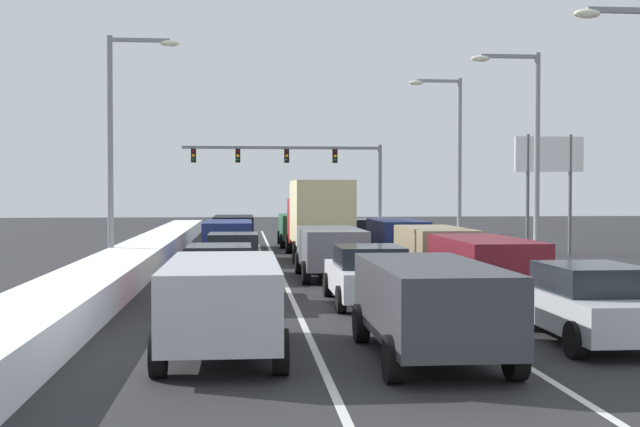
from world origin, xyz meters
name	(u,v)px	position (x,y,z in m)	size (l,w,h in m)	color
ground_plane	(332,277)	(0.00, 19.83, 0.00)	(128.90, 128.90, 0.00)	#28282B
lane_stripe_between_right_lane_and_center_lane	(361,264)	(1.70, 24.79, 0.00)	(0.14, 54.54, 0.01)	silver
lane_stripe_between_center_lane_and_left_lane	(277,264)	(-1.70, 24.79, 0.00)	(0.14, 54.54, 0.01)	silver
snow_bank_right_shoulder	(490,256)	(7.00, 24.79, 0.27)	(1.43, 54.54, 0.55)	white
snow_bank_left_shoulder	(141,255)	(-7.00, 24.79, 0.41)	(1.98, 54.54, 0.82)	white
sedan_silver_right_lane_nearest	(588,303)	(3.63, 7.47, 0.76)	(2.00, 4.50, 1.51)	#B7BABF
suv_maroon_right_lane_second	(485,263)	(3.35, 13.38, 1.02)	(2.16, 4.90, 1.67)	maroon
suv_tan_right_lane_third	(435,247)	(3.52, 19.73, 1.02)	(2.16, 4.90, 1.67)	#937F60
suv_navy_right_lane_fourth	(397,235)	(3.59, 27.02, 1.02)	(2.16, 4.90, 1.67)	navy
sedan_black_right_lane_fifth	(369,234)	(3.29, 32.97, 0.76)	(2.00, 4.50, 1.51)	black
suv_charcoal_center_lane_nearest	(430,301)	(0.21, 6.15, 1.02)	(2.16, 4.90, 1.67)	#38383D
sedan_white_center_lane_second	(368,274)	(0.20, 13.14, 0.76)	(2.00, 4.50, 1.51)	silver
suv_gray_center_lane_third	(331,248)	(-0.11, 19.38, 1.02)	(2.16, 4.90, 1.67)	slate
box_truck_center_lane_fourth	(319,215)	(0.24, 27.44, 1.90)	(2.53, 7.20, 3.36)	maroon
suv_green_center_lane_fifth	(299,227)	(-0.08, 35.56, 1.02)	(2.16, 4.90, 1.67)	#1E5633
suv_silver_left_lane_nearest	(223,298)	(-3.37, 6.86, 1.02)	(2.16, 4.90, 1.67)	#B7BABF
sedan_maroon_left_lane_second	(220,273)	(-3.63, 13.82, 0.76)	(2.00, 4.50, 1.51)	maroon
sedan_tan_left_lane_third	(233,255)	(-3.35, 19.78, 0.76)	(2.00, 4.50, 1.51)	#937F60
suv_navy_left_lane_fourth	(228,237)	(-3.64, 26.37, 1.02)	(2.16, 4.90, 1.67)	navy
suv_black_left_lane_fifth	(234,229)	(-3.51, 33.46, 1.02)	(2.16, 4.90, 1.67)	black
traffic_light_gantry	(305,163)	(1.31, 49.56, 4.89)	(14.00, 0.47, 6.20)	slate
street_lamp_right_mid	(528,139)	(7.67, 22.31, 4.87)	(2.66, 0.36, 8.12)	gray
street_lamp_right_far	(453,148)	(7.35, 32.23, 5.07)	(2.66, 0.36, 8.52)	gray
street_lamp_left_mid	(119,131)	(-7.58, 23.24, 5.15)	(2.66, 0.36, 8.66)	gray
roadside_sign_right	(549,167)	(10.87, 28.47, 4.02)	(3.20, 0.16, 5.50)	#59595B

